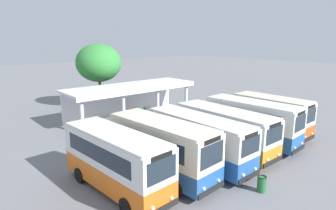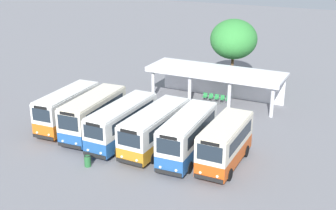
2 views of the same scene
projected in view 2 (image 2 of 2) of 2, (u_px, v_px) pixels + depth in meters
The scene contains 15 objects.
ground_plane at pixel (134, 155), 33.66m from camera, with size 180.00×180.00×0.00m, color slate.
city_bus_nearest_orange at pixel (68, 108), 38.18m from camera, with size 2.59×7.46×3.34m.
city_bus_second_in_row at pixel (94, 114), 36.68m from camera, with size 2.74×7.61×3.44m.
city_bus_middle_cream at pixel (123, 121), 35.34m from camera, with size 2.27×8.09×3.23m.
city_bus_fourth_amber at pixel (156, 127), 34.26m from camera, with size 2.52×8.04×3.17m.
city_bus_fifth_blue at pixel (188, 135), 32.68m from camera, with size 2.54×7.61×3.41m.
city_bus_far_end_green at pixel (225, 142), 31.51m from camera, with size 2.37×6.63×3.34m.
terminal_canopy at pixel (217, 76), 44.75m from camera, with size 13.97×4.52×3.40m.
waiting_chair_end_by_column at pixel (205, 96), 45.12m from camera, with size 0.46×0.46×0.86m.
waiting_chair_second_from_end at pixel (211, 97), 44.90m from camera, with size 0.46×0.46×0.86m.
waiting_chair_middle_seat at pixel (217, 98), 44.67m from camera, with size 0.46×0.46×0.86m.
waiting_chair_fourth_seat at pixel (222, 98), 44.43m from camera, with size 0.46×0.46×0.86m.
waiting_chair_fifth_seat at pixel (228, 99), 44.20m from camera, with size 0.46×0.46×0.86m.
roadside_tree_behind_canopy at pixel (234, 39), 48.74m from camera, with size 5.29×5.29×7.59m.
litter_bin_apron at pixel (88, 161), 31.79m from camera, with size 0.49×0.49×0.90m.
Camera 2 is at (15.80, -25.87, 15.36)m, focal length 46.36 mm.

